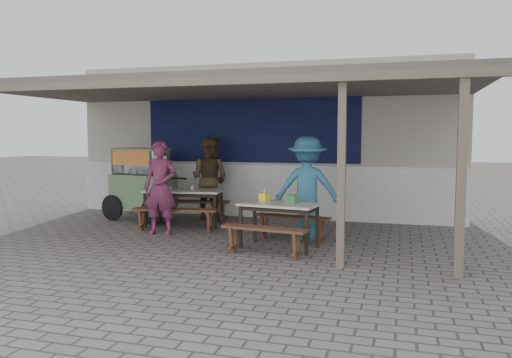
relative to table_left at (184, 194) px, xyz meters
The scene contains 17 objects.
ground 1.93m from the table_left, 51.36° to the right, with size 60.00×60.00×0.00m, color #66605C.
back_wall 2.66m from the table_left, 62.39° to the left, with size 9.00×1.28×3.50m.
warung_roof 2.40m from the table_left, 24.25° to the right, with size 9.00×4.21×2.81m.
table_left is the anchor object (origin of this frame).
bench_left_street 0.70m from the table_left, 81.23° to the right, with size 1.68×0.53×0.45m.
bench_left_wall 0.70m from the table_left, 98.77° to the left, with size 1.68×0.53×0.45m.
table_right 2.74m from the table_left, 30.64° to the right, with size 1.35×0.85×0.75m.
bench_right_street 3.05m from the table_left, 41.39° to the right, with size 1.39×0.47×0.45m.
bench_right_wall 2.59m from the table_left, 17.92° to the right, with size 1.39×0.47×0.45m.
vendor_cart 1.27m from the table_left, 160.96° to the left, with size 2.05×1.05×1.59m.
patron_street_side 0.94m from the table_left, 93.28° to the right, with size 0.65×0.42×1.77m, color #682747.
patron_wall_side 0.98m from the table_left, 78.13° to the left, with size 0.89×0.69×1.83m, color brown.
patron_right_table 2.72m from the table_left, 10.98° to the right, with size 1.19×0.69×1.85m, color teal.
tissue_box 2.41m from the table_left, 30.97° to the right, with size 0.14×0.14×0.14m, color yellow.
donation_box 2.88m from the table_left, 27.16° to the right, with size 0.20×0.13×0.13m, color #377D47.
condiment_jar 0.21m from the table_left, 36.16° to the left, with size 0.07×0.07×0.08m, color silver.
condiment_bowl 0.36m from the table_left, behind, with size 0.17×0.17×0.04m, color silver.
Camera 1 is at (3.18, -7.91, 1.86)m, focal length 35.00 mm.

